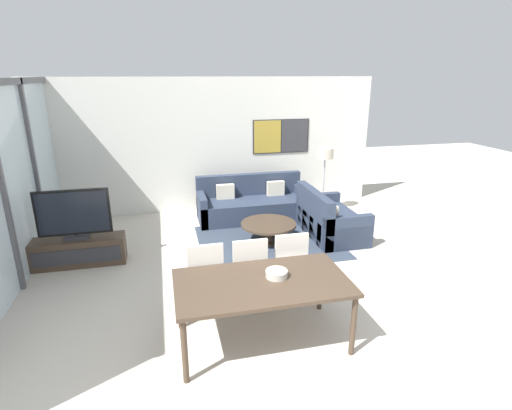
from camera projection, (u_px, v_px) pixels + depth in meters
ground_plane at (300, 406)px, 3.60m from camera, size 24.00×24.00×0.00m
wall_back at (213, 145)px, 8.48m from camera, size 7.20×0.09×2.80m
area_rug at (268, 242)px, 7.12m from camera, size 2.44×2.06×0.01m
tv_console at (79, 251)px, 6.22m from camera, size 1.39×0.41×0.43m
television at (74, 215)px, 6.04m from camera, size 1.08×0.20×0.78m
sofa_main at (252, 204)px, 8.25m from camera, size 2.22×0.87×0.87m
sofa_side at (328, 221)px, 7.33m from camera, size 0.87×1.50×0.87m
coffee_table at (268, 228)px, 7.04m from camera, size 0.98×0.98×0.36m
dining_table at (262, 286)px, 4.28m from camera, size 1.86×1.02×0.75m
dining_chair_left at (205, 275)px, 4.84m from camera, size 0.46×0.46×0.98m
dining_chair_centre at (248, 270)px, 4.97m from camera, size 0.46×0.46×0.98m
dining_chair_right at (288, 263)px, 5.14m from camera, size 0.46×0.46×0.98m
fruit_bowl at (277, 273)px, 4.34m from camera, size 0.24×0.24×0.08m
floor_lamp at (325, 159)px, 8.23m from camera, size 0.33×0.33×1.42m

